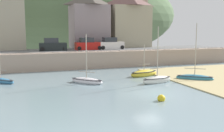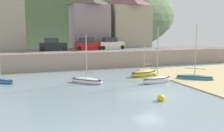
{
  "view_description": "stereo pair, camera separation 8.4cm",
  "coord_description": "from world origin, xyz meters",
  "px_view_note": "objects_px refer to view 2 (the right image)",
  "views": [
    {
      "loc": [
        -11.09,
        -21.47,
        5.74
      ],
      "look_at": [
        -0.51,
        8.32,
        1.39
      ],
      "focal_mm": 43.6,
      "sensor_mm": 36.0,
      "label": 1
    },
    {
      "loc": [
        -11.01,
        -21.5,
        5.74
      ],
      "look_at": [
        -0.51,
        8.32,
        1.39
      ],
      "focal_mm": 43.6,
      "sensor_mm": 36.0,
      "label": 2
    }
  ],
  "objects_px": {
    "waterfront_building_right": "(129,20)",
    "sailboat_white_hull": "(157,80)",
    "mooring_buoy": "(161,98)",
    "sailboat_tall_mast": "(144,73)",
    "church_with_spire": "(139,5)",
    "waterfront_building_left": "(5,12)",
    "dinghy_open_wooden": "(195,77)",
    "fishing_boat_green": "(87,81)",
    "rowboat_small_beached": "(1,80)",
    "parked_car_by_wall": "(88,45)",
    "parked_car_near_slipway": "(53,45)",
    "parked_car_end_of_row": "(111,44)",
    "waterfront_building_centre": "(89,21)"
  },
  "relations": [
    {
      "from": "mooring_buoy",
      "to": "dinghy_open_wooden",
      "type": "bearing_deg",
      "value": 39.47
    },
    {
      "from": "rowboat_small_beached",
      "to": "parked_car_end_of_row",
      "type": "xyz_separation_m",
      "value": [
        16.45,
        11.03,
        2.98
      ]
    },
    {
      "from": "sailboat_white_hull",
      "to": "parked_car_end_of_row",
      "type": "xyz_separation_m",
      "value": [
        0.65,
        16.87,
        2.88
      ]
    },
    {
      "from": "sailboat_white_hull",
      "to": "mooring_buoy",
      "type": "xyz_separation_m",
      "value": [
        -3.28,
        -6.63,
        -0.13
      ]
    },
    {
      "from": "dinghy_open_wooden",
      "to": "parked_car_near_slipway",
      "type": "xyz_separation_m",
      "value": [
        -13.56,
        16.87,
        2.92
      ]
    },
    {
      "from": "waterfront_building_left",
      "to": "church_with_spire",
      "type": "relative_size",
      "value": 0.75
    },
    {
      "from": "parked_car_by_wall",
      "to": "church_with_spire",
      "type": "bearing_deg",
      "value": 32.61
    },
    {
      "from": "waterfront_building_left",
      "to": "parked_car_end_of_row",
      "type": "distance_m",
      "value": 17.57
    },
    {
      "from": "church_with_spire",
      "to": "sailboat_tall_mast",
      "type": "height_order",
      "value": "church_with_spire"
    },
    {
      "from": "waterfront_building_centre",
      "to": "parked_car_by_wall",
      "type": "bearing_deg",
      "value": -107.37
    },
    {
      "from": "rowboat_small_beached",
      "to": "parked_car_end_of_row",
      "type": "height_order",
      "value": "parked_car_end_of_row"
    },
    {
      "from": "sailboat_tall_mast",
      "to": "parked_car_end_of_row",
      "type": "height_order",
      "value": "parked_car_end_of_row"
    },
    {
      "from": "fishing_boat_green",
      "to": "parked_car_end_of_row",
      "type": "height_order",
      "value": "fishing_boat_green"
    },
    {
      "from": "waterfront_building_centre",
      "to": "sailboat_tall_mast",
      "type": "bearing_deg",
      "value": -82.11
    },
    {
      "from": "waterfront_building_right",
      "to": "sailboat_white_hull",
      "type": "distance_m",
      "value": 23.22
    },
    {
      "from": "church_with_spire",
      "to": "parked_car_near_slipway",
      "type": "xyz_separation_m",
      "value": [
        -18.32,
        -8.5,
        -7.21
      ]
    },
    {
      "from": "waterfront_building_centre",
      "to": "mooring_buoy",
      "type": "distance_m",
      "value": 28.88
    },
    {
      "from": "church_with_spire",
      "to": "rowboat_small_beached",
      "type": "distance_m",
      "value": 33.57
    },
    {
      "from": "waterfront_building_left",
      "to": "waterfront_building_centre",
      "type": "height_order",
      "value": "waterfront_building_left"
    },
    {
      "from": "mooring_buoy",
      "to": "fishing_boat_green",
      "type": "bearing_deg",
      "value": 113.41
    },
    {
      "from": "church_with_spire",
      "to": "rowboat_small_beached",
      "type": "height_order",
      "value": "church_with_spire"
    },
    {
      "from": "waterfront_building_centre",
      "to": "parked_car_by_wall",
      "type": "height_order",
      "value": "waterfront_building_centre"
    },
    {
      "from": "rowboat_small_beached",
      "to": "fishing_boat_green",
      "type": "bearing_deg",
      "value": 28.51
    },
    {
      "from": "sailboat_white_hull",
      "to": "dinghy_open_wooden",
      "type": "xyz_separation_m",
      "value": [
        4.77,
        0.0,
        -0.04
      ]
    },
    {
      "from": "sailboat_white_hull",
      "to": "dinghy_open_wooden",
      "type": "distance_m",
      "value": 4.77
    },
    {
      "from": "waterfront_building_right",
      "to": "parked_car_near_slipway",
      "type": "distance_m",
      "value": 15.8
    },
    {
      "from": "mooring_buoy",
      "to": "waterfront_building_right",
      "type": "bearing_deg",
      "value": 72.08
    },
    {
      "from": "church_with_spire",
      "to": "mooring_buoy",
      "type": "relative_size",
      "value": 24.55
    },
    {
      "from": "waterfront_building_right",
      "to": "fishing_boat_green",
      "type": "relative_size",
      "value": 1.8
    },
    {
      "from": "waterfront_building_right",
      "to": "rowboat_small_beached",
      "type": "height_order",
      "value": "waterfront_building_right"
    },
    {
      "from": "fishing_boat_green",
      "to": "mooring_buoy",
      "type": "relative_size",
      "value": 8.47
    },
    {
      "from": "dinghy_open_wooden",
      "to": "waterfront_building_left",
      "type": "bearing_deg",
      "value": 172.83
    },
    {
      "from": "rowboat_small_beached",
      "to": "mooring_buoy",
      "type": "relative_size",
      "value": 6.7
    },
    {
      "from": "mooring_buoy",
      "to": "waterfront_building_left",
      "type": "bearing_deg",
      "value": 113.66
    },
    {
      "from": "church_with_spire",
      "to": "sailboat_white_hull",
      "type": "relative_size",
      "value": 2.52
    },
    {
      "from": "waterfront_building_left",
      "to": "waterfront_building_right",
      "type": "xyz_separation_m",
      "value": [
        21.32,
        0.0,
        -1.0
      ]
    },
    {
      "from": "church_with_spire",
      "to": "parked_car_near_slipway",
      "type": "distance_m",
      "value": 21.44
    },
    {
      "from": "waterfront_building_left",
      "to": "fishing_boat_green",
      "type": "relative_size",
      "value": 2.16
    },
    {
      "from": "mooring_buoy",
      "to": "sailboat_tall_mast",
      "type": "bearing_deg",
      "value": 70.67
    },
    {
      "from": "fishing_boat_green",
      "to": "rowboat_small_beached",
      "type": "xyz_separation_m",
      "value": [
        -8.65,
        3.51,
        -0.04
      ]
    },
    {
      "from": "sailboat_white_hull",
      "to": "parked_car_by_wall",
      "type": "distance_m",
      "value": 17.42
    },
    {
      "from": "sailboat_white_hull",
      "to": "mooring_buoy",
      "type": "bearing_deg",
      "value": -128.0
    },
    {
      "from": "rowboat_small_beached",
      "to": "parked_car_by_wall",
      "type": "distance_m",
      "value": 17.0
    },
    {
      "from": "fishing_boat_green",
      "to": "parked_car_near_slipway",
      "type": "bearing_deg",
      "value": 143.51
    },
    {
      "from": "church_with_spire",
      "to": "parked_car_near_slipway",
      "type": "height_order",
      "value": "church_with_spire"
    },
    {
      "from": "rowboat_small_beached",
      "to": "parked_car_end_of_row",
      "type": "relative_size",
      "value": 1.03
    },
    {
      "from": "sailboat_tall_mast",
      "to": "rowboat_small_beached",
      "type": "bearing_deg",
      "value": 158.64
    },
    {
      "from": "rowboat_small_beached",
      "to": "parked_car_by_wall",
      "type": "relative_size",
      "value": 1.03
    },
    {
      "from": "waterfront_building_left",
      "to": "parked_car_near_slipway",
      "type": "relative_size",
      "value": 2.8
    },
    {
      "from": "waterfront_building_right",
      "to": "church_with_spire",
      "type": "relative_size",
      "value": 0.62
    }
  ]
}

